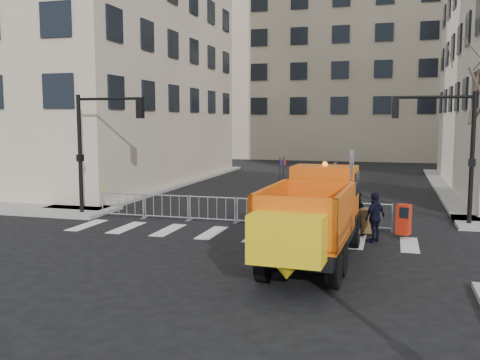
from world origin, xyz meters
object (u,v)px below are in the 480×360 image
(cop_a, at_px, (335,212))
(cop_b, at_px, (356,213))
(worker, at_px, (94,184))
(plow_truck, at_px, (314,215))
(cop_c, at_px, (375,217))
(newspaper_box, at_px, (404,219))

(cop_a, relative_size, cop_b, 0.98)
(cop_a, relative_size, worker, 0.78)
(plow_truck, bearing_deg, cop_c, -22.91)
(cop_a, relative_size, newspaper_box, 1.47)
(cop_c, relative_size, worker, 0.86)
(cop_b, distance_m, worker, 13.13)
(worker, bearing_deg, cop_c, -21.68)
(newspaper_box, bearing_deg, plow_truck, -98.62)
(plow_truck, height_order, cop_c, plow_truck)
(newspaper_box, bearing_deg, cop_b, -161.33)
(cop_a, distance_m, newspaper_box, 2.49)
(cop_a, xyz_separation_m, worker, (-12.03, 2.89, 0.37))
(plow_truck, bearing_deg, cop_a, 0.30)
(plow_truck, bearing_deg, worker, 60.03)
(cop_b, height_order, newspaper_box, cop_b)
(worker, bearing_deg, cop_a, -18.82)
(plow_truck, distance_m, cop_b, 4.68)
(cop_a, bearing_deg, newspaper_box, 139.02)
(plow_truck, xyz_separation_m, cop_a, (0.16, 4.61, -0.69))
(plow_truck, xyz_separation_m, worker, (-11.87, 7.50, -0.32))
(cop_c, bearing_deg, worker, -72.93)
(cop_b, relative_size, cop_c, 0.93)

